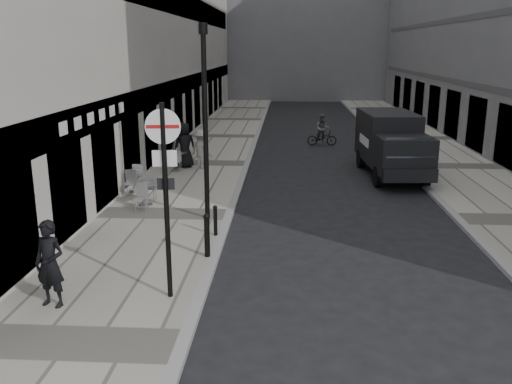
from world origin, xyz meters
TOP-DOWN VIEW (x-y plane):
  - sidewalk at (-2.00, 18.00)m, footprint 4.00×60.00m
  - far_sidewalk at (9.00, 18.00)m, footprint 4.00×60.00m
  - walking_man at (-2.84, 4.07)m, footprint 0.73×0.57m
  - sign_post at (-0.60, 4.61)m, footprint 0.69×0.13m
  - lamppost at (-0.60, 9.96)m, footprint 0.25×0.25m
  - bollard_near at (-0.15, 6.86)m, footprint 0.14×0.14m
  - bollard_far at (-0.15, 8.42)m, footprint 0.11×0.11m
  - panel_van at (5.99, 16.45)m, footprint 2.33×5.51m
  - cyclist at (3.64, 23.45)m, footprint 1.57×0.59m
  - pedestrian_a at (-3.60, 20.09)m, footprint 1.09×0.62m
  - pedestrian_b at (-1.84, 16.81)m, footprint 1.24×1.12m
  - pedestrian_c at (-2.60, 17.04)m, footprint 1.12×0.99m
  - cafe_table_near at (-2.80, 11.21)m, footprint 0.67×1.52m
  - cafe_table_mid at (-2.80, 16.79)m, footprint 0.64×1.43m
  - cafe_table_far at (-3.60, 12.80)m, footprint 0.71×1.61m

SIDE VIEW (x-z plane):
  - sidewalk at x=-2.00m, z-range 0.00..0.12m
  - far_sidewalk at x=9.00m, z-range 0.00..0.12m
  - bollard_far at x=-0.15m, z-range 0.12..0.91m
  - cafe_table_mid at x=-2.80m, z-range 0.13..0.94m
  - cafe_table_near at x=-2.80m, z-range 0.13..0.99m
  - cafe_table_far at x=-3.60m, z-range 0.13..1.04m
  - bollard_near at x=-0.15m, z-range 0.12..1.14m
  - cyclist at x=3.64m, z-range -0.18..1.50m
  - pedestrian_b at x=-1.84m, z-range 0.12..1.78m
  - pedestrian_a at x=-3.60m, z-range 0.12..1.87m
  - walking_man at x=-2.84m, z-range 0.12..1.89m
  - pedestrian_c at x=-2.60m, z-range 0.12..2.05m
  - panel_van at x=5.99m, z-range 0.16..2.70m
  - sign_post at x=-0.60m, z-range 0.68..4.67m
  - lamppost at x=-0.60m, z-range 0.44..6.10m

